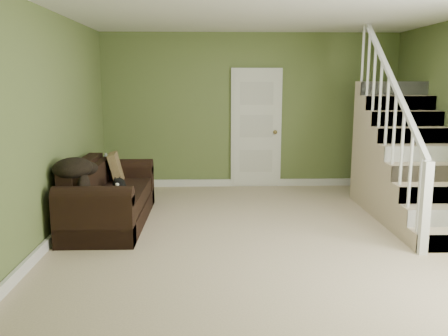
{
  "coord_description": "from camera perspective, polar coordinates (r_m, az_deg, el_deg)",
  "views": [
    {
      "loc": [
        -0.7,
        -5.33,
        1.82
      ],
      "look_at": [
        -0.53,
        0.23,
        0.78
      ],
      "focal_mm": 38.0,
      "sensor_mm": 36.0,
      "label": 1
    }
  ],
  "objects": [
    {
      "name": "wall_back",
      "position": [
        8.13,
        3.18,
        6.86
      ],
      "size": [
        5.0,
        0.04,
        2.6
      ],
      "primitive_type": "cube",
      "color": "olive",
      "rests_on": "floor"
    },
    {
      "name": "baseboard_back",
      "position": [
        8.27,
        3.11,
        -1.76
      ],
      "size": [
        5.0,
        0.04,
        0.12
      ],
      "primitive_type": "cube",
      "color": "white",
      "rests_on": "floor"
    },
    {
      "name": "wall_front",
      "position": [
        2.73,
        13.11,
        -0.69
      ],
      "size": [
        5.0,
        0.04,
        2.6
      ],
      "primitive_type": "cube",
      "color": "olive",
      "rests_on": "floor"
    },
    {
      "name": "throw_blanket",
      "position": [
        5.68,
        -17.73,
        -0.01
      ],
      "size": [
        0.52,
        0.63,
        0.24
      ],
      "primitive_type": "ellipsoid",
      "rotation": [
        0.0,
        0.0,
        0.16
      ],
      "color": "black",
      "rests_on": "sofa"
    },
    {
      "name": "cat",
      "position": [
        6.19,
        -12.55,
        -1.9
      ],
      "size": [
        0.22,
        0.43,
        0.21
      ],
      "rotation": [
        0.0,
        0.0,
        0.07
      ],
      "color": "black",
      "rests_on": "sofa"
    },
    {
      "name": "baseboard_left",
      "position": [
        5.89,
        -19.36,
        -7.46
      ],
      "size": [
        0.04,
        5.5,
        0.12
      ],
      "primitive_type": "cube",
      "color": "white",
      "rests_on": "floor"
    },
    {
      "name": "side_table",
      "position": [
        7.08,
        -14.01,
        -2.31
      ],
      "size": [
        0.47,
        0.47,
        0.78
      ],
      "rotation": [
        0.0,
        0.0,
        0.04
      ],
      "color": "black",
      "rests_on": "floor"
    },
    {
      "name": "sofa",
      "position": [
        6.27,
        -13.85,
        -3.74
      ],
      "size": [
        0.87,
        2.03,
        0.8
      ],
      "color": "black",
      "rests_on": "floor"
    },
    {
      "name": "ceiling",
      "position": [
        5.44,
        5.95,
        18.74
      ],
      "size": [
        5.0,
        5.5,
        0.01
      ],
      "primitive_type": "cube",
      "color": "white",
      "rests_on": "wall_back"
    },
    {
      "name": "staircase",
      "position": [
        6.95,
        21.05,
        0.07
      ],
      "size": [
        1.0,
        2.51,
        2.82
      ],
      "color": "tan",
      "rests_on": "floor"
    },
    {
      "name": "door",
      "position": [
        8.12,
        3.9,
        4.76
      ],
      "size": [
        0.86,
        0.12,
        2.02
      ],
      "color": "white",
      "rests_on": "floor"
    },
    {
      "name": "banana",
      "position": [
        6.02,
        -11.74,
        -2.74
      ],
      "size": [
        0.06,
        0.19,
        0.05
      ],
      "primitive_type": "ellipsoid",
      "rotation": [
        0.0,
        0.0,
        0.04
      ],
      "color": "yellow",
      "rests_on": "sofa"
    },
    {
      "name": "wall_left",
      "position": [
        5.65,
        -20.41,
        4.61
      ],
      "size": [
        0.04,
        5.5,
        2.6
      ],
      "primitive_type": "cube",
      "color": "olive",
      "rests_on": "floor"
    },
    {
      "name": "floor",
      "position": [
        5.68,
        5.45,
        -8.19
      ],
      "size": [
        5.0,
        5.5,
        0.01
      ],
      "primitive_type": "cube",
      "color": "tan",
      "rests_on": "ground"
    },
    {
      "name": "throw_pillow",
      "position": [
        6.77,
        -12.84,
        -0.03
      ],
      "size": [
        0.26,
        0.45,
        0.44
      ],
      "primitive_type": "cube",
      "rotation": [
        0.0,
        -0.24,
        0.11
      ],
      "color": "#48331D",
      "rests_on": "sofa"
    }
  ]
}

